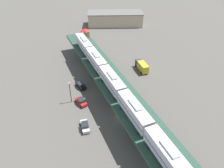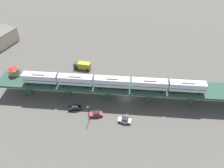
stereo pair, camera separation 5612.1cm
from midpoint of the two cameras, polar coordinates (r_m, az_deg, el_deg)
The scene contains 9 objects.
ground_plane at distance 65.75m, azimuth -14.17°, elevation -9.07°, with size 400.00×400.00×0.00m, color #4C4944.
elevated_viaduct at distance 61.53m, azimuth -14.90°, elevation -5.75°, with size 28.93×91.52×6.56m.
subway_train at distance 60.08m, azimuth -20.44°, elevation -4.05°, with size 16.80×61.42×4.45m.
signal_hut at distance 84.04m, azimuth -42.64°, elevation -0.10°, with size 3.86×3.86×3.40m.
street_car_red at distance 63.85m, azimuth -25.11°, elevation -13.79°, with size 3.55×4.74×1.89m.
street_car_black at distance 68.77m, azimuth -30.24°, elevation -11.14°, with size 3.51×4.75×1.89m.
street_car_silver at distance 59.20m, azimuth -17.15°, elevation -16.66°, with size 2.25×4.54×1.89m.
delivery_truck at distance 82.27m, azimuth -24.09°, elevation 1.99°, with size 3.21×7.44×3.20m.
street_lamp at distance 61.40m, azimuth -28.59°, elevation -13.45°, with size 0.44×0.44×6.94m.
Camera 2 is at (-55.46, -12.75, 58.06)m, focal length 35.00 mm.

